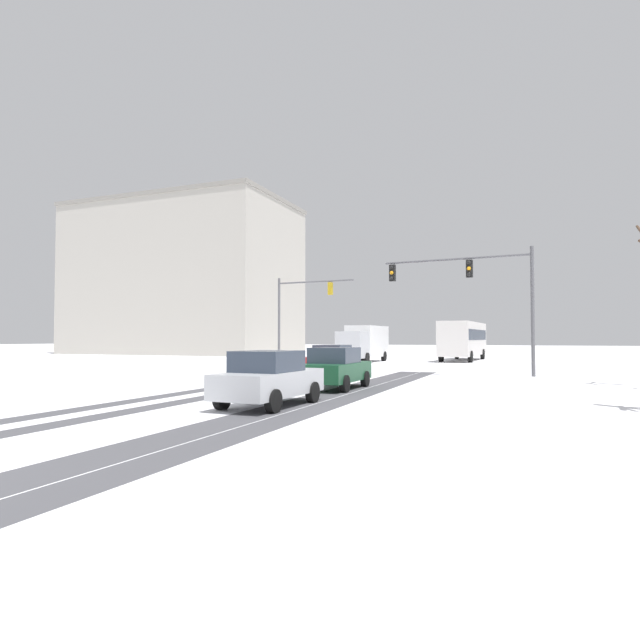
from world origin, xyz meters
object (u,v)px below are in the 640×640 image
(traffic_signal_far_left, at_px, (299,305))
(car_dark_green_second, at_px, (336,368))
(box_truck_delivery, at_px, (364,342))
(office_building_far_left_block, at_px, (184,280))
(traffic_signal_near_right, at_px, (476,285))
(car_silver_third, at_px, (269,378))
(bus_oncoming, at_px, (463,338))
(car_red_lead, at_px, (333,360))

(traffic_signal_far_left, relative_size, car_dark_green_second, 1.59)
(car_dark_green_second, bearing_deg, traffic_signal_far_left, 118.61)
(car_dark_green_second, height_order, box_truck_delivery, box_truck_delivery)
(traffic_signal_far_left, relative_size, office_building_far_left_block, 0.23)
(traffic_signal_near_right, height_order, office_building_far_left_block, office_building_far_left_block)
(car_silver_third, bearing_deg, office_building_far_left_block, 128.71)
(car_dark_green_second, xyz_separation_m, box_truck_delivery, (-5.87, 22.84, 0.82))
(traffic_signal_near_right, bearing_deg, bus_oncoming, 98.53)
(traffic_signal_far_left, height_order, office_building_far_left_block, office_building_far_left_block)
(car_silver_third, xyz_separation_m, box_truck_delivery, (-5.90, 28.55, 0.82))
(car_red_lead, height_order, office_building_far_left_block, office_building_far_left_block)
(traffic_signal_far_left, distance_m, bus_oncoming, 16.64)
(traffic_signal_far_left, height_order, box_truck_delivery, traffic_signal_far_left)
(car_dark_green_second, xyz_separation_m, bus_oncoming, (1.46, 29.03, 1.18))
(car_silver_third, xyz_separation_m, office_building_far_left_block, (-35.01, 43.68, 8.80))
(car_red_lead, distance_m, car_silver_third, 13.36)
(bus_oncoming, height_order, office_building_far_left_block, office_building_far_left_block)
(bus_oncoming, distance_m, box_truck_delivery, 9.61)
(car_silver_third, distance_m, box_truck_delivery, 29.17)
(car_red_lead, xyz_separation_m, car_silver_third, (2.86, -13.05, 0.00))
(traffic_signal_far_left, bearing_deg, car_red_lead, -55.87)
(car_red_lead, relative_size, box_truck_delivery, 0.55)
(traffic_signal_near_right, relative_size, box_truck_delivery, 1.01)
(car_dark_green_second, height_order, office_building_far_left_block, office_building_far_left_block)
(traffic_signal_near_right, relative_size, car_dark_green_second, 1.85)
(car_dark_green_second, bearing_deg, bus_oncoming, 87.11)
(car_red_lead, relative_size, car_dark_green_second, 1.00)
(car_silver_third, bearing_deg, traffic_signal_near_right, 72.26)
(car_red_lead, height_order, car_dark_green_second, same)
(office_building_far_left_block, bearing_deg, bus_oncoming, -13.78)
(car_dark_green_second, distance_m, bus_oncoming, 29.09)
(car_silver_third, relative_size, office_building_far_left_block, 0.15)
(box_truck_delivery, bearing_deg, car_red_lead, -78.92)
(traffic_signal_near_right, height_order, car_red_lead, traffic_signal_near_right)
(traffic_signal_far_left, xyz_separation_m, box_truck_delivery, (2.95, 6.67, -2.80))
(traffic_signal_near_right, height_order, traffic_signal_far_left, same)
(car_red_lead, relative_size, office_building_far_left_block, 0.15)
(car_red_lead, distance_m, car_dark_green_second, 7.86)
(traffic_signal_near_right, distance_m, car_red_lead, 8.42)
(box_truck_delivery, xyz_separation_m, office_building_far_left_block, (-29.11, 15.13, 7.98))
(car_silver_third, height_order, office_building_far_left_block, office_building_far_left_block)
(car_red_lead, xyz_separation_m, car_dark_green_second, (2.83, -7.34, 0.00))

